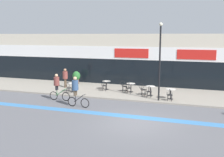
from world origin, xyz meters
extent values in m
plane|color=#5B5B60|center=(0.00, 0.00, 0.00)|extent=(120.00, 120.00, 0.00)
cube|color=gray|center=(0.00, 7.25, 0.06)|extent=(40.00, 5.50, 0.12)
cube|color=beige|center=(0.00, 12.00, 2.45)|extent=(40.00, 4.00, 4.90)
cube|color=black|center=(0.00, 10.03, 1.32)|extent=(38.80, 0.10, 2.40)
cube|color=white|center=(0.00, 10.05, 3.12)|extent=(39.20, 0.14, 1.20)
cube|color=red|center=(-2.86, 9.98, 3.12)|extent=(3.21, 0.08, 0.84)
cube|color=red|center=(2.86, 9.98, 3.12)|extent=(3.21, 0.08, 0.84)
cube|color=#3D7AB7|center=(0.00, 1.03, 0.00)|extent=(36.00, 0.70, 0.01)
cylinder|color=black|center=(-6.76, 5.61, 0.13)|extent=(0.43, 0.43, 0.02)
cylinder|color=black|center=(-6.76, 5.61, 0.48)|extent=(0.07, 0.07, 0.72)
cylinder|color=silver|center=(-6.76, 5.61, 0.85)|extent=(0.78, 0.78, 0.02)
cylinder|color=black|center=(-4.38, 7.40, 0.13)|extent=(0.38, 0.38, 0.02)
cylinder|color=black|center=(-4.38, 7.40, 0.48)|extent=(0.07, 0.07, 0.72)
cylinder|color=silver|center=(-4.38, 7.40, 0.85)|extent=(0.70, 0.70, 0.02)
cylinder|color=black|center=(-2.13, 7.10, 0.13)|extent=(0.39, 0.39, 0.02)
cylinder|color=black|center=(-2.13, 7.10, 0.47)|extent=(0.07, 0.07, 0.70)
cylinder|color=silver|center=(-2.13, 7.10, 0.83)|extent=(0.71, 0.71, 0.02)
cylinder|color=black|center=(-0.36, 6.26, 0.13)|extent=(0.39, 0.39, 0.02)
cylinder|color=black|center=(-0.36, 6.26, 0.49)|extent=(0.07, 0.07, 0.73)
cylinder|color=silver|center=(-0.36, 6.26, 0.86)|extent=(0.72, 0.72, 0.02)
cylinder|color=black|center=(1.25, 5.63, 0.13)|extent=(0.39, 0.39, 0.02)
cylinder|color=black|center=(1.25, 5.63, 0.49)|extent=(0.07, 0.07, 0.73)
cylinder|color=silver|center=(1.25, 5.63, 0.87)|extent=(0.71, 0.71, 0.02)
cylinder|color=black|center=(-6.76, 5.06, 0.56)|extent=(0.41, 0.41, 0.03)
cylinder|color=black|center=(-6.90, 5.20, 0.33)|extent=(0.03, 0.03, 0.42)
cylinder|color=black|center=(-6.62, 5.19, 0.33)|extent=(0.03, 0.03, 0.42)
cylinder|color=black|center=(-6.90, 4.92, 0.33)|extent=(0.03, 0.03, 0.42)
cylinder|color=black|center=(-6.62, 4.91, 0.33)|extent=(0.03, 0.03, 0.42)
torus|color=black|center=(-6.76, 4.89, 0.82)|extent=(0.04, 0.41, 0.41)
cylinder|color=black|center=(-6.93, 4.89, 0.68)|extent=(0.03, 0.03, 0.23)
cylinder|color=black|center=(-6.59, 4.88, 0.68)|extent=(0.03, 0.03, 0.23)
cylinder|color=black|center=(-4.38, 6.85, 0.56)|extent=(0.43, 0.43, 0.03)
cylinder|color=black|center=(-4.53, 6.97, 0.33)|extent=(0.03, 0.03, 0.42)
cylinder|color=black|center=(-4.25, 7.00, 0.33)|extent=(0.03, 0.03, 0.42)
cylinder|color=black|center=(-4.51, 6.69, 0.33)|extent=(0.03, 0.03, 0.42)
cylinder|color=black|center=(-4.23, 6.72, 0.33)|extent=(0.03, 0.03, 0.42)
torus|color=black|center=(-4.36, 6.68, 0.82)|extent=(0.06, 0.41, 0.41)
cylinder|color=black|center=(-4.54, 6.66, 0.68)|extent=(0.03, 0.03, 0.23)
cylinder|color=black|center=(-4.19, 6.69, 0.68)|extent=(0.03, 0.03, 0.23)
cylinder|color=black|center=(-2.13, 6.55, 0.56)|extent=(0.43, 0.43, 0.03)
cylinder|color=black|center=(-2.28, 6.68, 0.33)|extent=(0.03, 0.03, 0.42)
cylinder|color=black|center=(-2.00, 6.71, 0.33)|extent=(0.03, 0.03, 0.42)
cylinder|color=black|center=(-2.26, 6.40, 0.33)|extent=(0.03, 0.03, 0.42)
cylinder|color=black|center=(-1.98, 6.43, 0.33)|extent=(0.03, 0.03, 0.42)
torus|color=black|center=(-2.11, 6.39, 0.82)|extent=(0.06, 0.41, 0.41)
cylinder|color=black|center=(-2.29, 6.37, 0.68)|extent=(0.03, 0.03, 0.23)
cylinder|color=black|center=(-1.94, 6.40, 0.68)|extent=(0.03, 0.03, 0.23)
cylinder|color=black|center=(-2.68, 7.10, 0.56)|extent=(0.44, 0.44, 0.03)
cylinder|color=black|center=(-2.56, 7.26, 0.33)|extent=(0.03, 0.03, 0.42)
cylinder|color=black|center=(-2.52, 6.98, 0.33)|extent=(0.03, 0.03, 0.42)
cylinder|color=black|center=(-2.83, 7.23, 0.33)|extent=(0.03, 0.03, 0.42)
cylinder|color=black|center=(-2.80, 6.95, 0.33)|extent=(0.03, 0.03, 0.42)
torus|color=black|center=(-2.85, 7.08, 0.82)|extent=(0.41, 0.08, 0.41)
cylinder|color=black|center=(-2.87, 7.25, 0.68)|extent=(0.03, 0.03, 0.23)
cylinder|color=black|center=(-2.83, 6.91, 0.68)|extent=(0.03, 0.03, 0.23)
cylinder|color=black|center=(-0.36, 5.71, 0.56)|extent=(0.41, 0.41, 0.03)
cylinder|color=black|center=(-0.50, 5.85, 0.33)|extent=(0.03, 0.03, 0.42)
cylinder|color=black|center=(-0.22, 5.85, 0.33)|extent=(0.03, 0.03, 0.42)
cylinder|color=black|center=(-0.49, 5.57, 0.33)|extent=(0.03, 0.03, 0.42)
cylinder|color=black|center=(-0.21, 5.57, 0.33)|extent=(0.03, 0.03, 0.42)
torus|color=black|center=(-0.35, 5.54, 0.82)|extent=(0.04, 0.41, 0.41)
cylinder|color=black|center=(-0.52, 5.53, 0.68)|extent=(0.03, 0.03, 0.23)
cylinder|color=black|center=(-0.18, 5.54, 0.68)|extent=(0.03, 0.03, 0.23)
cylinder|color=black|center=(-0.91, 6.26, 0.56)|extent=(0.41, 0.41, 0.03)
cylinder|color=black|center=(-0.76, 6.40, 0.33)|extent=(0.03, 0.03, 0.42)
cylinder|color=black|center=(-0.77, 6.12, 0.33)|extent=(0.03, 0.03, 0.42)
cylinder|color=black|center=(-1.04, 6.40, 0.33)|extent=(0.03, 0.03, 0.42)
cylinder|color=black|center=(-1.05, 6.12, 0.33)|extent=(0.03, 0.03, 0.42)
torus|color=black|center=(-1.08, 6.26, 0.82)|extent=(0.41, 0.04, 0.41)
cylinder|color=black|center=(-1.07, 6.43, 0.68)|extent=(0.03, 0.03, 0.23)
cylinder|color=black|center=(-1.08, 6.09, 0.68)|extent=(0.03, 0.03, 0.23)
cylinder|color=black|center=(1.25, 5.08, 0.56)|extent=(0.42, 0.42, 0.03)
cylinder|color=black|center=(1.11, 5.23, 0.33)|extent=(0.03, 0.03, 0.42)
cylinder|color=black|center=(1.39, 5.21, 0.33)|extent=(0.03, 0.03, 0.42)
cylinder|color=black|center=(1.10, 4.95, 0.33)|extent=(0.03, 0.03, 0.42)
cylinder|color=black|center=(1.38, 4.93, 0.33)|extent=(0.03, 0.03, 0.42)
torus|color=black|center=(1.24, 4.91, 0.82)|extent=(0.05, 0.41, 0.41)
cylinder|color=black|center=(1.06, 4.92, 0.68)|extent=(0.03, 0.03, 0.23)
cylinder|color=black|center=(1.41, 4.90, 0.68)|extent=(0.03, 0.03, 0.23)
cylinder|color=brown|center=(-8.03, 9.02, 0.35)|extent=(0.46, 0.46, 0.46)
ellipsoid|color=#28662D|center=(-8.03, 9.02, 0.90)|extent=(0.74, 0.74, 0.89)
cylinder|color=black|center=(0.47, 4.99, 2.78)|extent=(0.12, 0.12, 5.32)
sphere|color=beige|center=(0.47, 4.99, 5.51)|extent=(0.26, 0.26, 0.26)
torus|color=black|center=(-6.04, 3.16, 0.32)|extent=(0.65, 0.07, 0.65)
torus|color=black|center=(-7.04, 3.13, 0.32)|extent=(0.65, 0.07, 0.65)
cylinder|color=#2D753D|center=(-6.49, 3.15, 0.60)|extent=(0.78, 0.07, 0.59)
cylinder|color=#2D753D|center=(-6.76, 3.14, 0.55)|extent=(0.04, 0.04, 0.45)
cylinder|color=#2D753D|center=(-6.09, 3.16, 0.87)|extent=(0.04, 0.48, 0.03)
cylinder|color=black|center=(-6.76, 3.22, 0.95)|extent=(0.14, 0.14, 0.34)
cylinder|color=black|center=(-6.76, 3.06, 0.95)|extent=(0.14, 0.14, 0.34)
cylinder|color=brown|center=(-6.76, 3.14, 1.43)|extent=(0.42, 0.42, 0.62)
sphere|color=tan|center=(-6.76, 3.14, 1.86)|extent=(0.23, 0.23, 0.23)
torus|color=black|center=(-3.96, 1.91, 0.32)|extent=(0.65, 0.11, 0.65)
torus|color=black|center=(-4.96, 2.00, 0.32)|extent=(0.65, 0.11, 0.65)
cylinder|color=black|center=(-4.41, 1.95, 0.60)|extent=(0.78, 0.11, 0.59)
cylinder|color=black|center=(-4.68, 1.98, 0.55)|extent=(0.04, 0.04, 0.45)
cylinder|color=black|center=(-4.01, 1.92, 0.88)|extent=(0.07, 0.48, 0.03)
cylinder|color=#4C3D2D|center=(-4.68, 2.06, 0.96)|extent=(0.16, 0.16, 0.37)
cylinder|color=#4C3D2D|center=(-4.69, 1.89, 0.96)|extent=(0.16, 0.16, 0.37)
cylinder|color=#334C70|center=(-4.68, 1.98, 1.48)|extent=(0.47, 0.47, 0.67)
sphere|color=tan|center=(-4.68, 1.98, 1.94)|extent=(0.25, 0.25, 0.25)
cylinder|color=#4C3D2D|center=(-8.23, 7.24, 0.51)|extent=(0.17, 0.17, 0.77)
cylinder|color=#4C3D2D|center=(-8.21, 7.07, 0.51)|extent=(0.17, 0.17, 0.77)
cylinder|color=brown|center=(-8.22, 7.15, 1.23)|extent=(0.48, 0.48, 0.67)
sphere|color=#9E7051|center=(-8.22, 7.15, 1.69)|extent=(0.25, 0.25, 0.25)
camera|label=1|loc=(3.02, -13.54, 4.80)|focal=42.00mm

